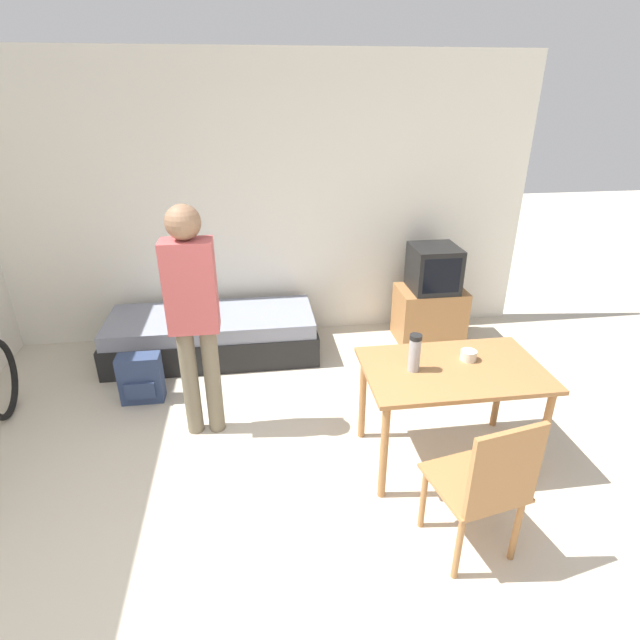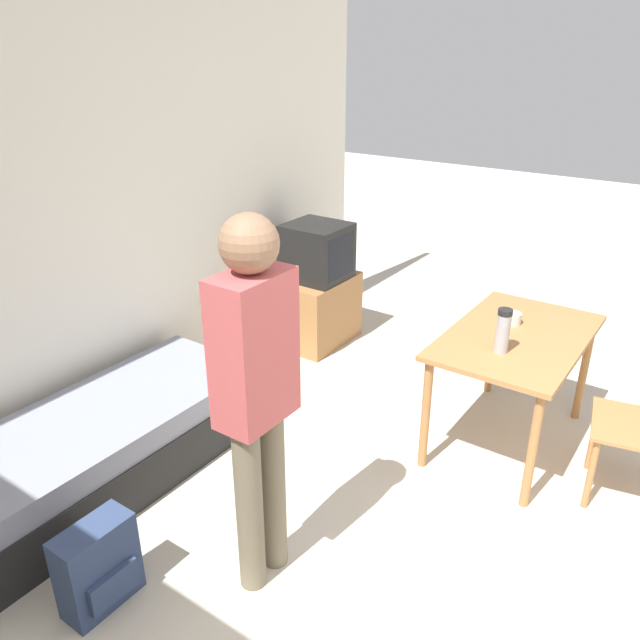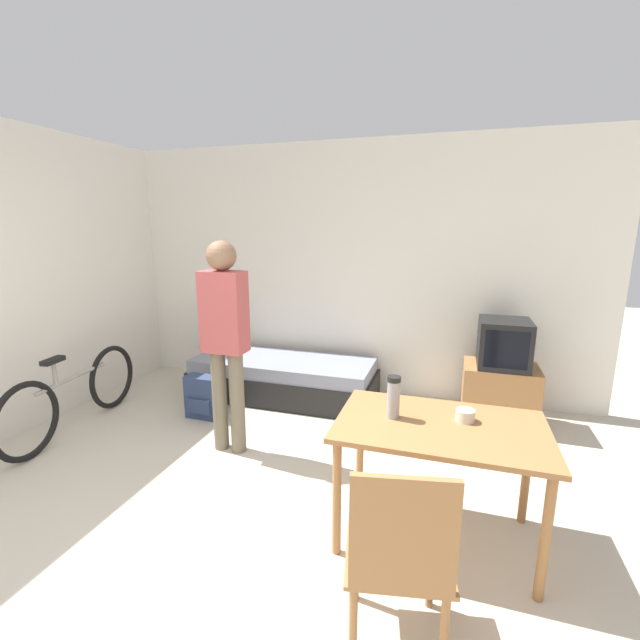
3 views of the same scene
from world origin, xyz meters
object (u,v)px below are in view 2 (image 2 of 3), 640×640
at_px(daybed, 99,448).
at_px(tv, 317,290).
at_px(backpack, 98,567).
at_px(thermos_flask, 503,329).
at_px(mate_bowl, 512,318).
at_px(person_standing, 256,385).
at_px(dining_table, 516,349).

xyz_separation_m(daybed, tv, (2.17, 0.04, 0.24)).
xyz_separation_m(daybed, backpack, (-0.54, -0.71, -0.01)).
distance_m(daybed, thermos_flask, 2.32).
bearing_deg(mate_bowl, backpack, 158.28).
height_order(daybed, thermos_flask, thermos_flask).
bearing_deg(daybed, tv, 1.15).
distance_m(tv, backpack, 2.82).
distance_m(daybed, mate_bowl, 2.51).
xyz_separation_m(mate_bowl, backpack, (-2.35, 0.94, -0.56)).
bearing_deg(backpack, mate_bowl, -21.72).
distance_m(person_standing, backpack, 1.08).
relative_size(tv, dining_table, 0.85).
height_order(daybed, person_standing, person_standing).
bearing_deg(tv, backpack, -164.47).
bearing_deg(tv, mate_bowl, -102.05).
bearing_deg(daybed, dining_table, -45.91).
relative_size(tv, thermos_flask, 3.93).
height_order(thermos_flask, mate_bowl, thermos_flask).
bearing_deg(backpack, tv, 15.53).
xyz_separation_m(tv, backpack, (-2.71, -0.75, -0.24)).
xyz_separation_m(daybed, dining_table, (1.68, -1.73, 0.42)).
height_order(daybed, backpack, daybed).
relative_size(dining_table, backpack, 2.79).
bearing_deg(person_standing, daybed, 90.09).
bearing_deg(thermos_flask, daybed, 129.17).
bearing_deg(person_standing, tv, 29.49).
relative_size(thermos_flask, mate_bowl, 2.38).
xyz_separation_m(person_standing, backpack, (-0.55, 0.47, -0.80)).
xyz_separation_m(dining_table, thermos_flask, (-0.27, 0.01, 0.23)).
relative_size(daybed, mate_bowl, 18.63).
relative_size(person_standing, thermos_flask, 6.81).
height_order(daybed, tv, tv).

